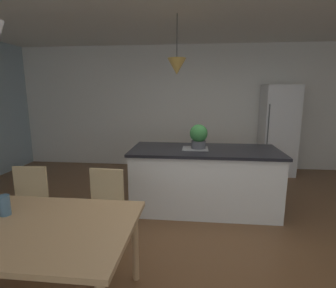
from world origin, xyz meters
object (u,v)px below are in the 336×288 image
dining_table (5,231)px  vase_on_dining_table (5,205)px  kitchen_island (204,179)px  chair_far_left (26,204)px  chair_far_right (103,208)px  refrigerator (278,130)px  potted_plant_on_island (199,136)px

dining_table → vase_on_dining_table: size_ratio=11.84×
kitchen_island → chair_far_left: bearing=-150.6°
chair_far_right → kitchen_island: (1.11, 1.12, -0.01)m
dining_table → kitchen_island: 2.53m
refrigerator → dining_table: bearing=-128.5°
vase_on_dining_table → potted_plant_on_island: bearing=50.5°
dining_table → potted_plant_on_island: potted_plant_on_island is taller
chair_far_left → kitchen_island: (1.99, 1.12, -0.01)m
potted_plant_on_island → kitchen_island: bearing=-0.0°
chair_far_right → chair_far_left: same height
dining_table → vase_on_dining_table: bearing=122.6°
dining_table → chair_far_right: 1.00m
chair_far_right → potted_plant_on_island: bearing=47.8°
kitchen_island → vase_on_dining_table: (-1.63, -1.87, 0.35)m
refrigerator → potted_plant_on_island: (-1.65, -1.91, 0.17)m
dining_table → kitchen_island: (1.55, 2.00, -0.21)m
kitchen_island → vase_on_dining_table: kitchen_island is taller
chair_far_left → kitchen_island: kitchen_island is taller
dining_table → vase_on_dining_table: (-0.08, 0.13, 0.14)m
chair_far_left → vase_on_dining_table: bearing=-64.3°
chair_far_left → potted_plant_on_island: 2.29m
refrigerator → kitchen_island: bearing=-129.2°
chair_far_right → chair_far_left: size_ratio=1.00×
chair_far_right → chair_far_left: (-0.88, -0.00, 0.00)m
chair_far_right → potted_plant_on_island: size_ratio=2.48×
chair_far_left → chair_far_right: bearing=0.0°
dining_table → kitchen_island: kitchen_island is taller
chair_far_right → vase_on_dining_table: 0.97m
kitchen_island → refrigerator: bearing=50.8°
kitchen_island → potted_plant_on_island: bearing=180.0°
potted_plant_on_island → vase_on_dining_table: 2.43m
refrigerator → vase_on_dining_table: (-3.19, -3.78, -0.10)m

